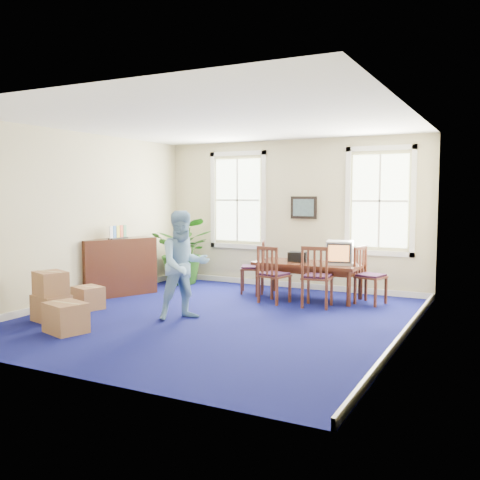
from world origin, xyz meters
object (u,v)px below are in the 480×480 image
at_px(credenza, 118,266).
at_px(potted_plant, 185,250).
at_px(conference_table, 308,280).
at_px(crt_tv, 340,253).
at_px(chair_near_left, 274,274).
at_px(man, 184,265).
at_px(cardboard_boxes, 66,295).

bearing_deg(credenza, potted_plant, 101.47).
height_order(conference_table, crt_tv, crt_tv).
relative_size(chair_near_left, man, 0.61).
bearing_deg(man, chair_near_left, 14.53).
height_order(conference_table, potted_plant, potted_plant).
bearing_deg(man, cardboard_boxes, 158.53).
distance_m(crt_tv, potted_plant, 3.71).
distance_m(chair_near_left, credenza, 3.18).
bearing_deg(credenza, conference_table, 47.44).
bearing_deg(crt_tv, cardboard_boxes, -145.55).
distance_m(man, potted_plant, 3.47).
bearing_deg(credenza, man, -1.10).
distance_m(crt_tv, credenza, 4.41).
xyz_separation_m(conference_table, chair_near_left, (-0.42, -0.70, 0.19)).
bearing_deg(credenza, cardboard_boxes, -47.61).
bearing_deg(potted_plant, man, -57.19).
xyz_separation_m(conference_table, credenza, (-3.51, -1.48, 0.25)).
xyz_separation_m(conference_table, potted_plant, (-3.09, 0.33, 0.41)).
relative_size(crt_tv, chair_near_left, 0.50).
height_order(chair_near_left, credenza, credenza).
bearing_deg(cardboard_boxes, chair_near_left, 49.89).
relative_size(crt_tv, potted_plant, 0.35).
xyz_separation_m(man, cardboard_boxes, (-1.62, -0.99, -0.46)).
xyz_separation_m(chair_near_left, man, (-0.79, -1.88, 0.35)).
bearing_deg(cardboard_boxes, credenza, 107.84).
relative_size(credenza, cardboard_boxes, 1.04).
distance_m(credenza, cardboard_boxes, 2.20).
bearing_deg(crt_tv, conference_table, 172.47).
height_order(crt_tv, chair_near_left, crt_tv).
relative_size(conference_table, chair_near_left, 1.91).
relative_size(conference_table, cardboard_boxes, 1.39).
xyz_separation_m(conference_table, cardboard_boxes, (-2.84, -3.57, 0.07)).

